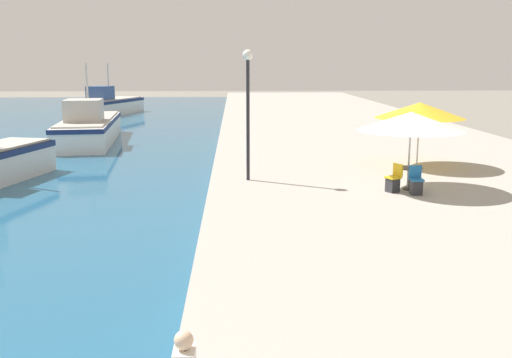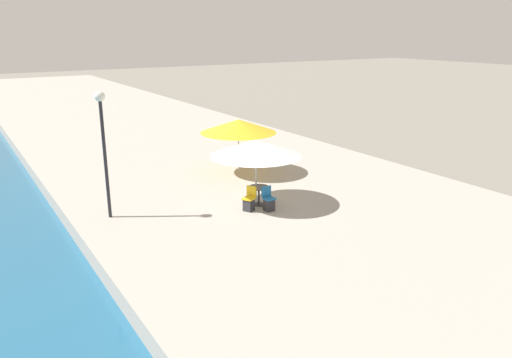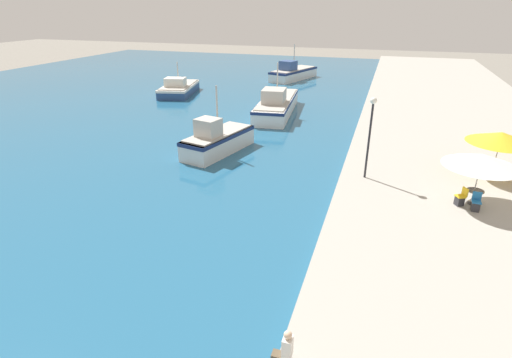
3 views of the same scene
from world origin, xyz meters
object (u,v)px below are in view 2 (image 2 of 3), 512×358
object	(u,v)px
cafe_table	(259,192)
cafe_chair_left	(249,202)
cafe_umbrella_white	(238,126)
cafe_umbrella_pink	(256,148)
lamppost	(103,134)
cafe_chair_right	(269,202)

from	to	relation	value
cafe_table	cafe_chair_left	size ratio (longest dim) A/B	0.88
cafe_umbrella_white	cafe_chair_left	bearing A→B (deg)	-115.81
cafe_chair_left	cafe_umbrella_pink	bearing A→B (deg)	-77.71
cafe_umbrella_white	cafe_table	xyz separation A→B (m)	(-1.64, -4.38, -1.72)
lamppost	cafe_umbrella_pink	bearing A→B (deg)	-16.43
cafe_umbrella_pink	cafe_chair_left	bearing A→B (deg)	-140.11
cafe_umbrella_white	cafe_chair_right	distance (m)	5.70
cafe_umbrella_pink	cafe_umbrella_white	distance (m)	4.49
cafe_umbrella_pink	cafe_chair_right	world-z (taller)	cafe_umbrella_pink
cafe_table	cafe_chair_right	world-z (taller)	cafe_chair_right
cafe_chair_left	lamppost	distance (m)	5.81
cafe_umbrella_white	cafe_table	world-z (taller)	cafe_umbrella_white
cafe_chair_right	lamppost	world-z (taller)	lamppost
cafe_umbrella_pink	lamppost	bearing A→B (deg)	163.57
cafe_umbrella_white	lamppost	distance (m)	7.46
cafe_umbrella_pink	lamppost	size ratio (longest dim) A/B	0.77
cafe_chair_left	lamppost	world-z (taller)	lamppost
cafe_table	lamppost	bearing A→B (deg)	161.61
cafe_umbrella_pink	cafe_umbrella_white	world-z (taller)	cafe_umbrella_white
cafe_chair_left	cafe_chair_right	xyz separation A→B (m)	(0.62, -0.39, 0.00)
cafe_chair_left	cafe_chair_right	size ratio (longest dim) A/B	1.00
cafe_chair_right	lamppost	distance (m)	6.46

